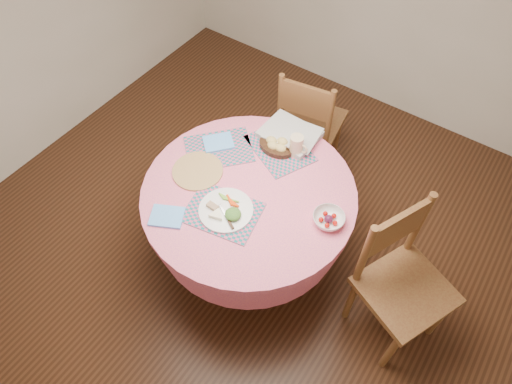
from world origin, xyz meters
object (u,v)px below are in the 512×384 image
chair_right (400,279)px  wicker_trivet (198,171)px  fruit_bowl (329,219)px  chair_back (309,121)px  latte_mug (297,146)px  dining_table (249,211)px  dinner_plate (226,210)px  bread_bowl (277,145)px

chair_right → wicker_trivet: (-1.27, -0.18, 0.23)m
wicker_trivet → fruit_bowl: bearing=9.1°
chair_back → fruit_bowl: bearing=116.3°
latte_mug → wicker_trivet: bearing=-132.1°
dining_table → chair_back: 0.94m
wicker_trivet → latte_mug: 0.61m
chair_right → dining_table: bearing=121.2°
chair_back → latte_mug: chair_back is taller
dinner_plate → latte_mug: bearing=81.5°
dinner_plate → chair_back: bearing=95.7°
chair_right → dinner_plate: chair_right is taller
chair_right → wicker_trivet: chair_right is taller
chair_back → fruit_bowl: chair_back is taller
bread_bowl → fruit_bowl: (0.52, -0.29, -0.01)m
dining_table → latte_mug: 0.48m
chair_right → chair_back: (-1.07, 0.81, -0.03)m
chair_back → latte_mug: (0.20, -0.54, 0.33)m
wicker_trivet → bread_bowl: bearing=56.0°
dining_table → latte_mug: (0.07, 0.39, 0.27)m
bread_bowl → chair_right: bearing=-13.8°
dinner_plate → fruit_bowl: dinner_plate is taller
dining_table → chair_right: (0.94, 0.12, -0.03)m
wicker_trivet → dining_table: bearing=9.1°
latte_mug → fruit_bowl: (0.40, -0.32, -0.05)m
bread_bowl → latte_mug: 0.13m
chair_back → wicker_trivet: size_ratio=3.14×
wicker_trivet → latte_mug: (0.40, 0.45, 0.07)m
dining_table → fruit_bowl: (0.47, 0.08, 0.22)m
chair_back → fruit_bowl: (0.60, -0.86, 0.28)m
dinner_plate → fruit_bowl: size_ratio=1.38×
chair_back → fruit_bowl: 1.09m
fruit_bowl → bread_bowl: bearing=151.0°
dining_table → wicker_trivet: wicker_trivet is taller
chair_right → dinner_plate: (-0.95, -0.31, 0.25)m
chair_right → dinner_plate: size_ratio=3.32×
chair_right → latte_mug: size_ratio=7.14×
dining_table → fruit_bowl: 0.53m
chair_back → dining_table: bearing=89.0°
chair_back → dinner_plate: size_ratio=3.12×
latte_mug → fruit_bowl: size_ratio=0.64×
wicker_trivet → dinner_plate: 0.35m
chair_back → latte_mug: size_ratio=6.71×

